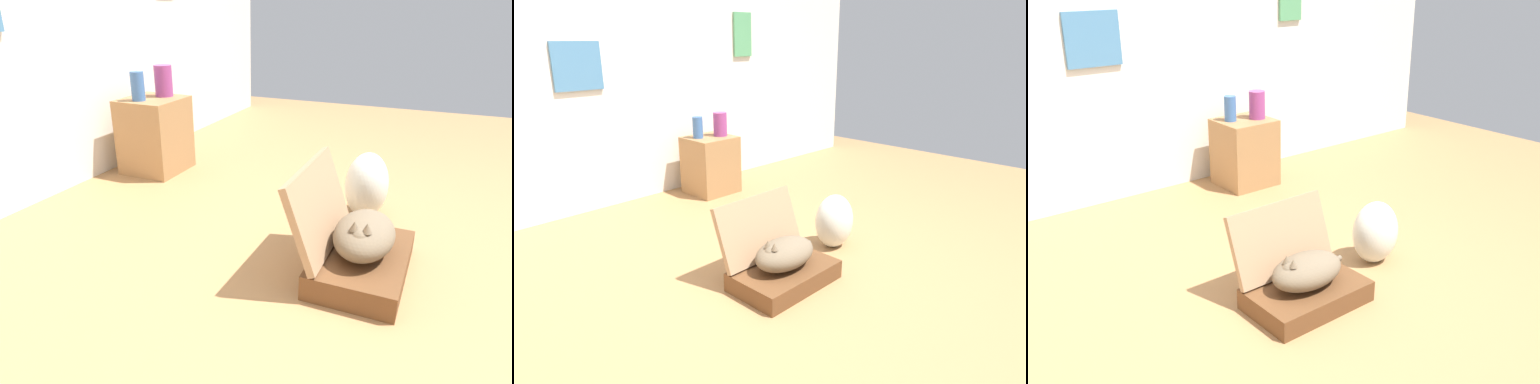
% 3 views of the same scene
% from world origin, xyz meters
% --- Properties ---
extents(ground_plane, '(7.68, 7.68, 0.00)m').
position_xyz_m(ground_plane, '(0.00, 0.00, 0.00)').
color(ground_plane, '#9E7247').
rests_on(ground_plane, ground).
extents(wall_back, '(6.40, 0.15, 2.60)m').
position_xyz_m(wall_back, '(0.00, 2.26, 1.30)').
color(wall_back, silver).
rests_on(wall_back, ground).
extents(suitcase_base, '(0.65, 0.42, 0.12)m').
position_xyz_m(suitcase_base, '(-0.19, 0.05, 0.06)').
color(suitcase_base, brown).
rests_on(suitcase_base, ground).
extents(suitcase_lid, '(0.65, 0.18, 0.40)m').
position_xyz_m(suitcase_lid, '(-0.19, 0.28, 0.32)').
color(suitcase_lid, '#9B7756').
rests_on(suitcase_lid, suitcase_base).
extents(cat, '(0.52, 0.28, 0.21)m').
position_xyz_m(cat, '(-0.20, 0.05, 0.22)').
color(cat, brown).
rests_on(cat, suitcase_base).
extents(plastic_bag_white, '(0.32, 0.26, 0.40)m').
position_xyz_m(plastic_bag_white, '(0.49, 0.17, 0.20)').
color(plastic_bag_white, silver).
rests_on(plastic_bag_white, ground).
extents(side_table, '(0.45, 0.43, 0.57)m').
position_xyz_m(side_table, '(0.66, 1.85, 0.28)').
color(side_table, olive).
rests_on(side_table, ground).
extents(vase_tall, '(0.10, 0.10, 0.21)m').
position_xyz_m(vase_tall, '(0.55, 1.88, 0.67)').
color(vase_tall, '#38609E').
rests_on(vase_tall, side_table).
extents(vase_short, '(0.14, 0.14, 0.23)m').
position_xyz_m(vase_short, '(0.77, 1.81, 0.69)').
color(vase_short, '#8C387A').
rests_on(vase_short, side_table).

